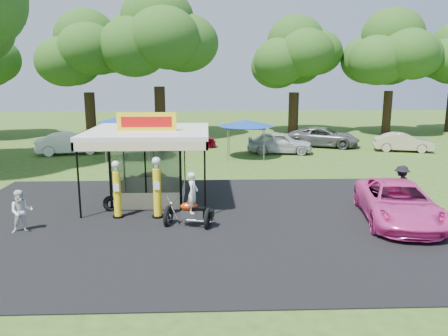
{
  "coord_description": "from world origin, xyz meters",
  "views": [
    {
      "loc": [
        0.69,
        -14.86,
        5.74
      ],
      "look_at": [
        1.39,
        4.0,
        1.77
      ],
      "focal_mm": 35.0,
      "sensor_mm": 36.0,
      "label": 1
    }
  ],
  "objects_px": {
    "motorcycle": "(191,205)",
    "pink_sedan": "(398,203)",
    "spectator_west": "(21,211)",
    "gas_pump_left": "(117,191)",
    "kiosk_car": "(156,180)",
    "bg_car_c": "(280,143)",
    "bg_car_e": "(403,142)",
    "gas_pump_right": "(157,189)",
    "bg_car_d": "(324,137)",
    "bg_car_a": "(70,143)",
    "tent_west": "(130,119)",
    "bg_car_b": "(186,139)",
    "spectator_east_a": "(401,185)",
    "tent_east": "(246,123)",
    "a_frame_sign": "(435,216)",
    "gas_station_kiosk": "(150,164)"
  },
  "relations": [
    {
      "from": "gas_pump_left",
      "to": "motorcycle",
      "type": "height_order",
      "value": "gas_pump_left"
    },
    {
      "from": "kiosk_car",
      "to": "pink_sedan",
      "type": "relative_size",
      "value": 0.49
    },
    {
      "from": "spectator_west",
      "to": "bg_car_d",
      "type": "xyz_separation_m",
      "value": [
        16.57,
        19.89,
        -0.02
      ]
    },
    {
      "from": "gas_pump_left",
      "to": "spectator_east_a",
      "type": "relative_size",
      "value": 1.33
    },
    {
      "from": "bg_car_c",
      "to": "tent_west",
      "type": "height_order",
      "value": "tent_west"
    },
    {
      "from": "bg_car_c",
      "to": "gas_station_kiosk",
      "type": "bearing_deg",
      "value": 154.61
    },
    {
      "from": "bg_car_c",
      "to": "tent_west",
      "type": "distance_m",
      "value": 11.18
    },
    {
      "from": "kiosk_car",
      "to": "tent_west",
      "type": "distance_m",
      "value": 9.44
    },
    {
      "from": "bg_car_e",
      "to": "gas_pump_left",
      "type": "bearing_deg",
      "value": 143.31
    },
    {
      "from": "gas_pump_right",
      "to": "kiosk_car",
      "type": "bearing_deg",
      "value": 97.22
    },
    {
      "from": "bg_car_a",
      "to": "tent_west",
      "type": "xyz_separation_m",
      "value": [
        4.89,
        -2.0,
        2.03
      ]
    },
    {
      "from": "gas_station_kiosk",
      "to": "bg_car_c",
      "type": "distance_m",
      "value": 15.03
    },
    {
      "from": "pink_sedan",
      "to": "bg_car_e",
      "type": "distance_m",
      "value": 18.22
    },
    {
      "from": "spectator_west",
      "to": "tent_east",
      "type": "distance_m",
      "value": 17.99
    },
    {
      "from": "gas_pump_right",
      "to": "tent_east",
      "type": "xyz_separation_m",
      "value": [
        4.8,
        13.56,
        1.23
      ]
    },
    {
      "from": "kiosk_car",
      "to": "bg_car_c",
      "type": "bearing_deg",
      "value": -37.86
    },
    {
      "from": "gas_pump_right",
      "to": "a_frame_sign",
      "type": "xyz_separation_m",
      "value": [
        10.87,
        -1.48,
        -0.81
      ]
    },
    {
      "from": "bg_car_e",
      "to": "gas_pump_right",
      "type": "bearing_deg",
      "value": 145.97
    },
    {
      "from": "a_frame_sign",
      "to": "tent_east",
      "type": "xyz_separation_m",
      "value": [
        -6.07,
        15.04,
        2.04
      ]
    },
    {
      "from": "pink_sedan",
      "to": "bg_car_a",
      "type": "height_order",
      "value": "bg_car_a"
    },
    {
      "from": "spectator_west",
      "to": "bg_car_d",
      "type": "bearing_deg",
      "value": 29.3
    },
    {
      "from": "pink_sedan",
      "to": "bg_car_c",
      "type": "distance_m",
      "value": 16.13
    },
    {
      "from": "bg_car_c",
      "to": "spectator_west",
      "type": "bearing_deg",
      "value": 150.76
    },
    {
      "from": "motorcycle",
      "to": "gas_pump_right",
      "type": "bearing_deg",
      "value": 153.57
    },
    {
      "from": "gas_pump_left",
      "to": "spectator_east_a",
      "type": "xyz_separation_m",
      "value": [
        12.45,
        1.47,
        -0.25
      ]
    },
    {
      "from": "bg_car_c",
      "to": "tent_east",
      "type": "bearing_deg",
      "value": 127.98
    },
    {
      "from": "motorcycle",
      "to": "pink_sedan",
      "type": "height_order",
      "value": "motorcycle"
    },
    {
      "from": "spectator_east_a",
      "to": "tent_east",
      "type": "xyz_separation_m",
      "value": [
        -6.02,
        12.03,
        1.56
      ]
    },
    {
      "from": "gas_pump_right",
      "to": "bg_car_e",
      "type": "relative_size",
      "value": 0.59
    },
    {
      "from": "bg_car_e",
      "to": "tent_east",
      "type": "height_order",
      "value": "tent_east"
    },
    {
      "from": "gas_pump_left",
      "to": "bg_car_a",
      "type": "height_order",
      "value": "gas_pump_left"
    },
    {
      "from": "kiosk_car",
      "to": "spectator_west",
      "type": "xyz_separation_m",
      "value": [
        -4.27,
        -6.27,
        0.34
      ]
    },
    {
      "from": "tent_east",
      "to": "bg_car_c",
      "type": "bearing_deg",
      "value": 30.69
    },
    {
      "from": "gas_pump_left",
      "to": "bg_car_d",
      "type": "distance_m",
      "value": 22.65
    },
    {
      "from": "spectator_west",
      "to": "gas_pump_left",
      "type": "bearing_deg",
      "value": 5.21
    },
    {
      "from": "bg_car_e",
      "to": "tent_west",
      "type": "height_order",
      "value": "tent_west"
    },
    {
      "from": "spectator_west",
      "to": "bg_car_d",
      "type": "height_order",
      "value": "spectator_west"
    },
    {
      "from": "pink_sedan",
      "to": "gas_pump_left",
      "type": "bearing_deg",
      "value": -174.87
    },
    {
      "from": "bg_car_b",
      "to": "spectator_west",
      "type": "bearing_deg",
      "value": 140.48
    },
    {
      "from": "bg_car_b",
      "to": "tent_west",
      "type": "distance_m",
      "value": 6.04
    },
    {
      "from": "a_frame_sign",
      "to": "bg_car_e",
      "type": "xyz_separation_m",
      "value": [
        6.39,
        17.22,
        0.29
      ]
    },
    {
      "from": "motorcycle",
      "to": "pink_sedan",
      "type": "bearing_deg",
      "value": 15.13
    },
    {
      "from": "pink_sedan",
      "to": "bg_car_d",
      "type": "height_order",
      "value": "bg_car_d"
    },
    {
      "from": "a_frame_sign",
      "to": "tent_west",
      "type": "xyz_separation_m",
      "value": [
        -14.23,
        14.94,
        2.4
      ]
    },
    {
      "from": "kiosk_car",
      "to": "bg_car_c",
      "type": "relative_size",
      "value": 0.58
    },
    {
      "from": "bg_car_a",
      "to": "spectator_east_a",
      "type": "bearing_deg",
      "value": -140.07
    },
    {
      "from": "gas_pump_left",
      "to": "tent_east",
      "type": "bearing_deg",
      "value": 64.53
    },
    {
      "from": "bg_car_d",
      "to": "tent_west",
      "type": "height_order",
      "value": "tent_west"
    },
    {
      "from": "gas_pump_right",
      "to": "pink_sedan",
      "type": "relative_size",
      "value": 0.45
    },
    {
      "from": "kiosk_car",
      "to": "bg_car_d",
      "type": "distance_m",
      "value": 18.36
    }
  ]
}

